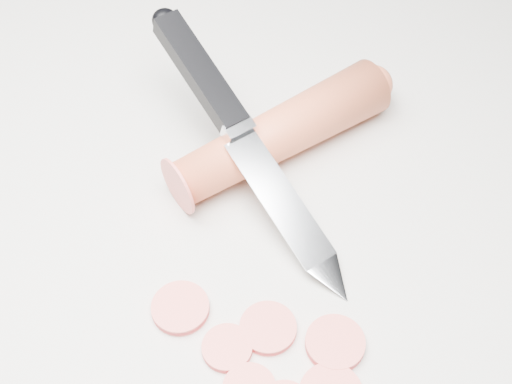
{
  "coord_description": "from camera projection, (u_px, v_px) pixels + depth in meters",
  "views": [
    {
      "loc": [
        0.0,
        -0.24,
        0.41
      ],
      "look_at": [
        0.01,
        0.05,
        0.02
      ],
      "focal_mm": 50.0,
      "sensor_mm": 36.0,
      "label": 1
    }
  ],
  "objects": [
    {
      "name": "ground",
      "position": [
        237.0,
        269.0,
        0.47
      ],
      "size": [
        2.4,
        2.4,
        0.0
      ],
      "primitive_type": "plane",
      "color": "beige",
      "rests_on": "ground"
    },
    {
      "name": "carrot_slice_5",
      "position": [
        180.0,
        308.0,
        0.45
      ],
      "size": [
        0.04,
        0.04,
        0.01
      ],
      "primitive_type": "cylinder",
      "color": "#F05B50",
      "rests_on": "ground"
    },
    {
      "name": "carrot_slice_4",
      "position": [
        335.0,
        343.0,
        0.43
      ],
      "size": [
        0.04,
        0.04,
        0.01
      ],
      "primitive_type": "cylinder",
      "color": "#F05B50",
      "rests_on": "ground"
    },
    {
      "name": "carrot",
      "position": [
        280.0,
        133.0,
        0.51
      ],
      "size": [
        0.17,
        0.12,
        0.04
      ],
      "primitive_type": "cylinder",
      "rotation": [
        1.57,
        0.0,
        -1.02
      ],
      "color": "#D4512C",
      "rests_on": "ground"
    },
    {
      "name": "carrot_slice_3",
      "position": [
        268.0,
        328.0,
        0.44
      ],
      "size": [
        0.04,
        0.04,
        0.01
      ],
      "primitive_type": "cylinder",
      "color": "#F05B50",
      "rests_on": "ground"
    },
    {
      "name": "kitchen_knife",
      "position": [
        249.0,
        143.0,
        0.48
      ],
      "size": [
        0.14,
        0.21,
        0.08
      ],
      "primitive_type": null,
      "color": "silver",
      "rests_on": "ground"
    },
    {
      "name": "carrot_slice_1",
      "position": [
        227.0,
        348.0,
        0.43
      ],
      "size": [
        0.03,
        0.03,
        0.01
      ],
      "primitive_type": "cylinder",
      "color": "#F05B50",
      "rests_on": "ground"
    }
  ]
}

